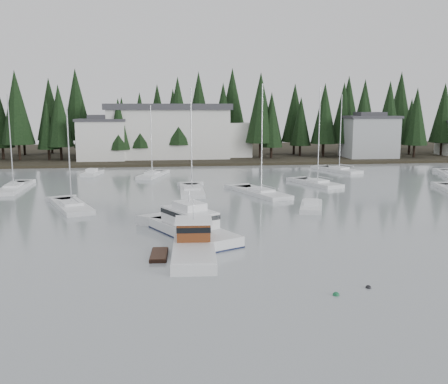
# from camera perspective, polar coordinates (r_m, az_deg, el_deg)

# --- Properties ---
(ground) EXTENTS (260.00, 260.00, 0.00)m
(ground) POSITION_cam_1_polar(r_m,az_deg,el_deg) (24.13, 8.57, -16.52)
(ground) COLOR gray
(ground) RESTS_ON ground
(far_shore_land) EXTENTS (240.00, 54.00, 1.00)m
(far_shore_land) POSITION_cam_1_polar(r_m,az_deg,el_deg) (118.48, -3.93, 4.44)
(far_shore_land) COLOR black
(far_shore_land) RESTS_ON ground
(conifer_treeline) EXTENTS (200.00, 22.00, 20.00)m
(conifer_treeline) POSITION_cam_1_polar(r_m,az_deg,el_deg) (107.54, -3.63, 3.92)
(conifer_treeline) COLOR black
(conifer_treeline) RESTS_ON ground
(house_west) EXTENTS (9.54, 7.42, 8.75)m
(house_west) POSITION_cam_1_polar(r_m,az_deg,el_deg) (100.75, -13.76, 5.95)
(house_west) COLOR silver
(house_west) RESTS_ON ground
(house_east_a) EXTENTS (10.60, 8.48, 9.25)m
(house_east_a) POSITION_cam_1_polar(r_m,az_deg,el_deg) (107.54, 16.24, 6.19)
(house_east_a) COLOR #999EA0
(house_east_a) RESTS_ON ground
(harbor_inn) EXTENTS (29.50, 11.50, 10.90)m
(harbor_inn) POSITION_cam_1_polar(r_m,az_deg,el_deg) (103.35, -5.19, 6.89)
(harbor_inn) COLOR silver
(harbor_inn) RESTS_ON ground
(lobster_boat_brown) EXTENTS (4.95, 9.16, 4.45)m
(lobster_boat_brown) POSITION_cam_1_polar(r_m,az_deg,el_deg) (36.71, -3.63, -6.35)
(lobster_boat_brown) COLOR silver
(lobster_boat_brown) RESTS_ON ground
(cabin_cruiser_center) EXTENTS (7.54, 10.56, 4.40)m
(cabin_cruiser_center) POSITION_cam_1_polar(r_m,az_deg,el_deg) (41.71, -3.70, -4.19)
(cabin_cruiser_center) COLOR silver
(cabin_cruiser_center) RESTS_ON ground
(sailboat_0) EXTENTS (6.23, 10.29, 13.99)m
(sailboat_0) POSITION_cam_1_polar(r_m,az_deg,el_deg) (61.76, 4.27, -0.23)
(sailboat_0) COLOR silver
(sailboat_0) RESTS_ON ground
(sailboat_3) EXTENTS (6.04, 9.56, 11.51)m
(sailboat_3) POSITION_cam_1_polar(r_m,az_deg,el_deg) (55.56, -17.00, -1.75)
(sailboat_3) COLOR silver
(sailboat_3) RESTS_ON ground
(sailboat_5) EXTENTS (2.79, 10.13, 12.86)m
(sailboat_5) POSITION_cam_1_polar(r_m,az_deg,el_deg) (70.77, -22.88, 0.29)
(sailboat_5) COLOR silver
(sailboat_5) RESTS_ON ground
(sailboat_6) EXTENTS (4.83, 8.51, 11.55)m
(sailboat_6) POSITION_cam_1_polar(r_m,az_deg,el_deg) (78.64, -8.21, 1.81)
(sailboat_6) COLOR silver
(sailboat_6) RESTS_ON ground
(sailboat_8) EXTENTS (5.48, 8.62, 14.04)m
(sailboat_8) POSITION_cam_1_polar(r_m,az_deg,el_deg) (70.57, 10.62, 0.87)
(sailboat_8) COLOR silver
(sailboat_8) RESTS_ON ground
(sailboat_9) EXTENTS (3.10, 9.44, 13.66)m
(sailboat_9) POSITION_cam_1_polar(r_m,az_deg,el_deg) (63.29, -3.69, 0.01)
(sailboat_9) COLOR silver
(sailboat_9) RESTS_ON ground
(sailboat_11) EXTENTS (5.88, 9.09, 13.37)m
(sailboat_11) POSITION_cam_1_polar(r_m,az_deg,el_deg) (86.48, 13.01, 2.37)
(sailboat_11) COLOR silver
(sailboat_11) RESTS_ON ground
(runabout_1) EXTENTS (3.94, 6.30, 1.42)m
(runabout_1) POSITION_cam_1_polar(r_m,az_deg,el_deg) (53.47, 9.94, -1.82)
(runabout_1) COLOR silver
(runabout_1) RESTS_ON ground
(runabout_3) EXTENTS (3.12, 5.41, 1.42)m
(runabout_3) POSITION_cam_1_polar(r_m,az_deg,el_deg) (82.31, -14.86, 1.98)
(runabout_3) COLOR silver
(runabout_3) RESTS_ON ground
(mooring_buoy_green) EXTENTS (0.40, 0.40, 0.40)m
(mooring_buoy_green) POSITION_cam_1_polar(r_m,az_deg,el_deg) (29.82, 12.68, -11.44)
(mooring_buoy_green) COLOR #145933
(mooring_buoy_green) RESTS_ON ground
(mooring_buoy_dark) EXTENTS (0.34, 0.34, 0.34)m
(mooring_buoy_dark) POSITION_cam_1_polar(r_m,az_deg,el_deg) (31.42, 16.16, -10.48)
(mooring_buoy_dark) COLOR black
(mooring_buoy_dark) RESTS_ON ground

